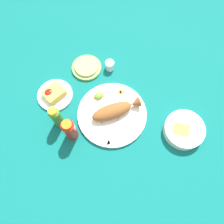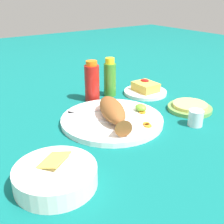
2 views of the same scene
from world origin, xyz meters
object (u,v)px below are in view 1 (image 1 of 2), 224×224
Objects in this scene: main_plate at (112,114)px; guacamole_bowl at (184,130)px; hot_sauce_bottle_green at (57,117)px; hot_sauce_bottle_red at (70,130)px; tortilla_plate at (87,68)px; fork_far at (104,129)px; salt_cup at (110,66)px; fried_fish at (115,110)px; fork_near at (114,130)px; side_plate_fries at (55,95)px.

main_plate is 0.36m from guacamole_bowl.
guacamole_bowl is at bearing 133.50° from hot_sauce_bottle_green.
hot_sauce_bottle_red is 0.39m from tortilla_plate.
salt_cup reaches higher than fork_far.
guacamole_bowl is (-0.20, 0.30, 0.02)m from main_plate.
hot_sauce_bottle_green is 0.35m from tortilla_plate.
fried_fish is 1.55× the size of tortilla_plate.
hot_sauce_bottle_green is (0.23, -0.15, 0.03)m from fried_fish.
fork_near is 0.05m from fork_far.
hot_sauce_bottle_red is at bearing -13.65° from main_plate.
side_plate_fries and tortilla_plate have the same top height.
fork_near is 1.04× the size of hot_sauce_bottle_red.
fork_near is at bearing 51.17° from salt_cup.
main_plate reaches higher than side_plate_fries.
main_plate is 1.79× the size of guacamole_bowl.
hot_sauce_bottle_green reaches higher than main_plate.
hot_sauce_bottle_red reaches higher than guacamole_bowl.
hot_sauce_bottle_red is (0.16, -0.12, 0.06)m from fork_near.
main_plate is 0.09m from fork_far.
hot_sauce_bottle_red reaches higher than salt_cup.
fried_fish is 1.57× the size of hot_sauce_bottle_green.
hot_sauce_bottle_green is 0.41m from salt_cup.
main_plate is 1.37× the size of fried_fish.
fried_fish is at bearing -57.77° from guacamole_bowl.
fried_fish is 0.27m from salt_cup.
fried_fish reaches higher than side_plate_fries.
hot_sauce_bottle_red reaches higher than main_plate.
guacamole_bowl is 1.18× the size of tortilla_plate.
fork_far is 0.32m from side_plate_fries.
main_plate is 0.04m from fried_fish.
hot_sauce_bottle_red reaches higher than side_plate_fries.
side_plate_fries is at bearing -62.10° from main_plate.
hot_sauce_bottle_red reaches higher than fried_fish.
salt_cup reaches higher than side_plate_fries.
salt_cup is 0.28× the size of guacamole_bowl.
main_plate is 1.99× the size of fork_far.
guacamole_bowl is at bearing 101.03° from tortilla_plate.
hot_sauce_bottle_red is 0.85× the size of guacamole_bowl.
tortilla_plate is at bearing -41.45° from salt_cup.
fork_near is at bearing 64.36° from fork_far.
fork_far is 1.06× the size of hot_sauce_bottle_red.
salt_cup is (-0.40, -0.07, -0.05)m from hot_sauce_bottle_green.
fork_far is 0.36m from salt_cup.
hot_sauce_bottle_red is at bearing 40.04° from tortilla_plate.
fork_far is at bearing -78.80° from fork_near.
fried_fish is 1.49× the size of fork_near.
tortilla_plate is at bearing 178.42° from fork_far.
fried_fish is at bearing -163.25° from fork_near.
fork_near is 0.93× the size of side_plate_fries.
side_plate_fries is at bearing -103.03° from fork_near.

